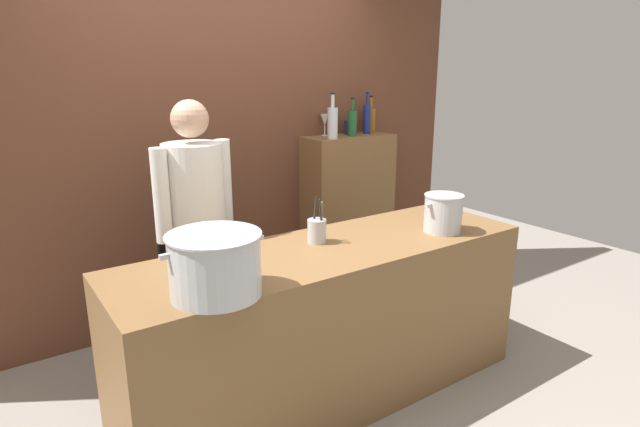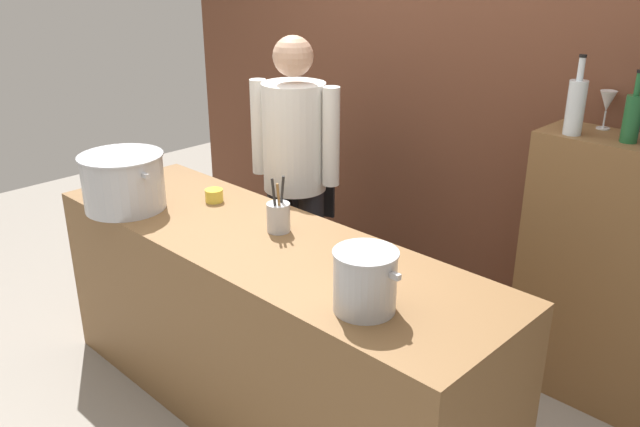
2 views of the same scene
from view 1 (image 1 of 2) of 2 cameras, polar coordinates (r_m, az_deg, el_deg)
name	(u,v)px [view 1 (image 1 of 2)]	position (r m, az deg, el deg)	size (l,w,h in m)	color
ground_plane	(328,393)	(3.18, 0.94, -19.25)	(8.00, 8.00, 0.00)	gray
brick_back_panel	(216,115)	(3.85, -11.39, 10.58)	(4.40, 0.10, 3.00)	brown
prep_counter	(329,323)	(2.94, 0.98, -12.03)	(2.33, 0.70, 0.90)	brown
bar_cabinet	(348,213)	(4.35, 3.09, 0.03)	(0.76, 0.32, 1.30)	brown
chef	(196,221)	(3.08, -13.52, -0.85)	(0.51, 0.39, 1.66)	black
stockpot_large	(215,265)	(2.19, -11.50, -5.56)	(0.45, 0.40, 0.27)	#B7BABF
stockpot_small	(443,213)	(3.08, 13.45, 0.04)	(0.29, 0.23, 0.22)	#B7BABF
utensil_crock	(317,230)	(2.82, -0.33, -1.86)	(0.10, 0.10, 0.25)	#B7BABF
butter_jar	(232,253)	(2.62, -9.75, -4.36)	(0.09, 0.09, 0.06)	yellow
wine_bottle_clear	(333,122)	(4.00, 1.40, 10.07)	(0.08, 0.08, 0.35)	silver
wine_bottle_cobalt	(367,118)	(4.35, 5.19, 10.43)	(0.06, 0.06, 0.34)	navy
wine_bottle_amber	(371,119)	(4.47, 5.62, 10.33)	(0.08, 0.08, 0.30)	#8C5919
wine_bottle_green	(352,122)	(4.17, 3.58, 10.01)	(0.07, 0.07, 0.30)	#1E592D
wine_glass_wide	(325,120)	(4.19, 0.53, 10.24)	(0.08, 0.08, 0.17)	silver
spice_tin_navy	(350,128)	(4.30, 3.39, 9.46)	(0.07, 0.07, 0.11)	navy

